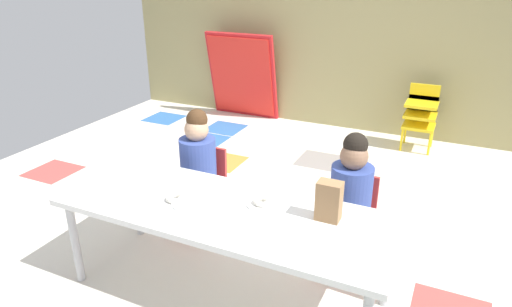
{
  "coord_description": "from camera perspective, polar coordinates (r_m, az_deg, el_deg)",
  "views": [
    {
      "loc": [
        1.21,
        -2.74,
        1.84
      ],
      "look_at": [
        0.18,
        -0.55,
        0.83
      ],
      "focal_mm": 31.72,
      "sensor_mm": 36.0,
      "label": 1
    }
  ],
  "objects": [
    {
      "name": "seated_child_middle_seat",
      "position": [
        2.88,
        11.94,
        -4.41
      ],
      "size": [
        0.32,
        0.32,
        0.92
      ],
      "color": "red",
      "rests_on": "ground_plane"
    },
    {
      "name": "folded_activity_table",
      "position": [
        5.8,
        -1.77,
        9.74
      ],
      "size": [
        0.9,
        0.29,
        1.09
      ],
      "color": "red",
      "rests_on": "ground_plane"
    },
    {
      "name": "paper_bag_brown",
      "position": [
        2.43,
        9.18,
        -5.93
      ],
      "size": [
        0.13,
        0.09,
        0.22
      ],
      "primitive_type": "cube",
      "color": "#9E754C",
      "rests_on": "craft_table"
    },
    {
      "name": "ground_plane",
      "position": [
        3.53,
        1.22,
        -8.95
      ],
      "size": [
        5.91,
        5.0,
        0.02
      ],
      "color": "silver"
    },
    {
      "name": "paper_plate_center_table",
      "position": [
        2.62,
        -8.69,
        -6.24
      ],
      "size": [
        0.18,
        0.18,
        0.01
      ],
      "primitive_type": "cylinder",
      "color": "white",
      "rests_on": "craft_table"
    },
    {
      "name": "seated_child_near_camera",
      "position": [
        3.27,
        -7.24,
        -0.66
      ],
      "size": [
        0.32,
        0.31,
        0.92
      ],
      "color": "red",
      "rests_on": "ground_plane"
    },
    {
      "name": "donut_powdered_loose",
      "position": [
        2.67,
        -10.17,
        -5.52
      ],
      "size": [
        0.11,
        0.11,
        0.03
      ],
      "primitive_type": "torus",
      "color": "white",
      "rests_on": "craft_table"
    },
    {
      "name": "donut_powdered_on_plate",
      "position": [
        2.57,
        0.77,
        -6.04
      ],
      "size": [
        0.1,
        0.1,
        0.03
      ],
      "primitive_type": "torus",
      "color": "white",
      "rests_on": "craft_table"
    },
    {
      "name": "paper_plate_near_edge",
      "position": [
        2.58,
        0.77,
        -6.42
      ],
      "size": [
        0.18,
        0.18,
        0.01
      ],
      "primitive_type": "cylinder",
      "color": "white",
      "rests_on": "craft_table"
    },
    {
      "name": "craft_table",
      "position": [
        2.59,
        -4.01,
        -7.74
      ],
      "size": [
        1.93,
        0.71,
        0.58
      ],
      "color": "white",
      "rests_on": "ground_plane"
    },
    {
      "name": "back_wall",
      "position": [
        5.4,
        12.7,
        16.33
      ],
      "size": [
        5.91,
        0.1,
        2.58
      ],
      "primitive_type": "cube",
      "color": "tan",
      "rests_on": "ground_plane"
    },
    {
      "name": "kid_chair_yellow_stack",
      "position": [
        5.1,
        20.08,
        4.86
      ],
      "size": [
        0.32,
        0.3,
        0.68
      ],
      "color": "yellow",
      "rests_on": "ground_plane"
    }
  ]
}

